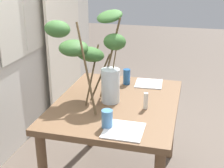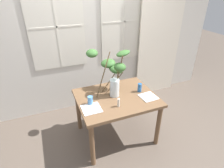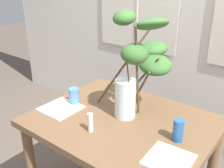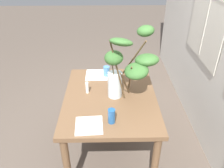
# 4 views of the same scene
# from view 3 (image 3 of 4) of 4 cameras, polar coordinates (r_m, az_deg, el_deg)

# --- Properties ---
(dining_table) EXTENTS (1.13, 0.90, 0.74)m
(dining_table) POSITION_cam_3_polar(r_m,az_deg,el_deg) (1.79, 2.16, -10.39)
(dining_table) COLOR brown
(dining_table) RESTS_ON ground
(vase_with_branches) EXTENTS (0.60, 0.53, 0.68)m
(vase_with_branches) POSITION_cam_3_polar(r_m,az_deg,el_deg) (1.72, 6.01, 5.11)
(vase_with_branches) COLOR silver
(vase_with_branches) RESTS_ON dining_table
(drinking_glass_blue_left) EXTENTS (0.07, 0.07, 0.12)m
(drinking_glass_blue_left) POSITION_cam_3_polar(r_m,az_deg,el_deg) (1.91, -8.14, -2.60)
(drinking_glass_blue_left) COLOR #4C84BC
(drinking_glass_blue_left) RESTS_ON dining_table
(drinking_glass_blue_right) EXTENTS (0.06, 0.06, 0.13)m
(drinking_glass_blue_right) POSITION_cam_3_polar(r_m,az_deg,el_deg) (1.55, 13.97, -9.58)
(drinking_glass_blue_right) COLOR #235693
(drinking_glass_blue_right) RESTS_ON dining_table
(plate_square_left) EXTENTS (0.24, 0.24, 0.01)m
(plate_square_left) POSITION_cam_3_polar(r_m,az_deg,el_deg) (1.89, -10.90, -5.08)
(plate_square_left) COLOR white
(plate_square_left) RESTS_ON dining_table
(plate_square_right) EXTENTS (0.24, 0.24, 0.01)m
(plate_square_right) POSITION_cam_3_polar(r_m,az_deg,el_deg) (1.43, 12.06, -15.51)
(plate_square_right) COLOR white
(plate_square_right) RESTS_ON dining_table
(pillar_candle) EXTENTS (0.03, 0.03, 0.13)m
(pillar_candle) POSITION_cam_3_polar(r_m,az_deg,el_deg) (1.59, -4.64, -8.22)
(pillar_candle) COLOR silver
(pillar_candle) RESTS_ON dining_table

